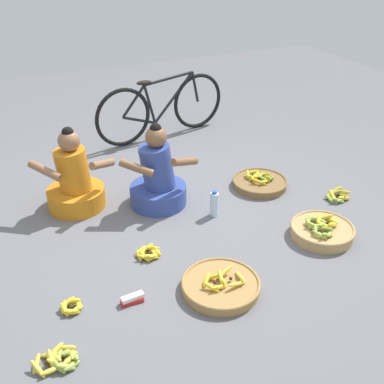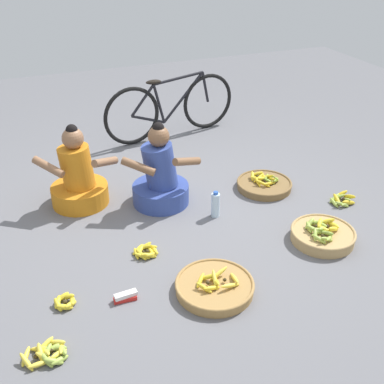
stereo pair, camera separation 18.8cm
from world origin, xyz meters
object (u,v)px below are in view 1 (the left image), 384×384
at_px(vendor_woman_front, 158,179).
at_px(bicycle_leaning, 162,108).
at_px(loose_bananas_back_right, 337,196).
at_px(loose_bananas_front_center, 71,307).
at_px(vendor_woman_behind, 75,182).
at_px(loose_bananas_back_center, 60,359).
at_px(water_bottle, 214,204).
at_px(packet_carton_stack, 132,299).
at_px(banana_basket_mid_right, 260,182).
at_px(banana_basket_near_bicycle, 221,285).
at_px(loose_bananas_mid_left, 148,253).
at_px(banana_basket_front_left, 322,230).

distance_m(vendor_woman_front, bicycle_leaning, 1.60).
distance_m(bicycle_leaning, loose_bananas_back_right, 2.32).
bearing_deg(bicycle_leaning, loose_bananas_front_center, -123.55).
xyz_separation_m(vendor_woman_behind, loose_bananas_back_right, (2.26, -0.90, -0.21)).
height_order(loose_bananas_back_center, water_bottle, water_bottle).
xyz_separation_m(vendor_woman_front, packet_carton_stack, (-0.65, -1.17, -0.22)).
xyz_separation_m(banana_basket_mid_right, banana_basket_near_bicycle, (-1.06, -1.19, -0.00)).
height_order(vendor_woman_behind, loose_bananas_back_right, vendor_woman_behind).
bearing_deg(banana_basket_mid_right, loose_bananas_mid_left, -156.74).
relative_size(vendor_woman_behind, banana_basket_near_bicycle, 1.37).
height_order(banana_basket_near_bicycle, loose_bananas_back_right, banana_basket_near_bicycle).
height_order(banana_basket_mid_right, banana_basket_near_bicycle, banana_basket_near_bicycle).
distance_m(loose_bananas_mid_left, packet_carton_stack, 0.53).
bearing_deg(bicycle_leaning, banana_basket_front_left, -80.84).
relative_size(vendor_woman_behind, banana_basket_mid_right, 1.44).
xyz_separation_m(vendor_woman_behind, bicycle_leaning, (1.32, 1.20, 0.11)).
xyz_separation_m(banana_basket_near_bicycle, water_bottle, (0.41, 0.91, 0.07)).
bearing_deg(loose_bananas_back_center, banana_basket_front_left, 10.31).
bearing_deg(water_bottle, banana_basket_near_bicycle, -114.36).
bearing_deg(loose_bananas_back_center, loose_bananas_back_right, 17.02).
relative_size(banana_basket_mid_right, loose_bananas_front_center, 3.03).
bearing_deg(water_bottle, loose_bananas_front_center, -155.15).
bearing_deg(vendor_woman_front, packet_carton_stack, -119.16).
bearing_deg(water_bottle, loose_bananas_back_center, -145.76).
bearing_deg(loose_bananas_back_center, vendor_woman_front, 50.71).
bearing_deg(loose_bananas_back_center, water_bottle, 34.24).
distance_m(bicycle_leaning, loose_bananas_front_center, 3.05).
bearing_deg(loose_bananas_front_center, loose_bananas_back_right, 9.36).
bearing_deg(loose_bananas_mid_left, packet_carton_stack, -122.19).
bearing_deg(vendor_woman_front, vendor_woman_behind, 158.89).
bearing_deg(vendor_woman_behind, banana_basket_near_bicycle, -67.33).
relative_size(loose_bananas_back_center, packet_carton_stack, 1.75).
distance_m(loose_bananas_mid_left, loose_bananas_back_right, 1.93).
bearing_deg(banana_basket_near_bicycle, water_bottle, 65.64).
relative_size(loose_bananas_mid_left, packet_carton_stack, 1.32).
distance_m(banana_basket_near_bicycle, loose_bananas_front_center, 1.04).
relative_size(loose_bananas_back_center, loose_bananas_front_center, 1.67).
xyz_separation_m(vendor_woman_behind, loose_bananas_mid_left, (0.33, -0.98, -0.22)).
distance_m(banana_basket_near_bicycle, loose_bananas_back_right, 1.74).
bearing_deg(loose_bananas_front_center, loose_bananas_back_center, -110.98).
bearing_deg(banana_basket_mid_right, loose_bananas_back_center, -148.65).
bearing_deg(banana_basket_front_left, vendor_woman_front, 134.07).
distance_m(banana_basket_front_left, loose_bananas_back_right, 0.69).
bearing_deg(loose_bananas_mid_left, vendor_woman_front, 62.85).
xyz_separation_m(bicycle_leaning, banana_basket_near_bicycle, (-0.66, -2.77, -0.31)).
relative_size(banana_basket_front_left, banana_basket_mid_right, 0.98).
bearing_deg(packet_carton_stack, water_bottle, 36.76).
bearing_deg(banana_basket_front_left, loose_bananas_front_center, 179.72).
xyz_separation_m(banana_basket_near_bicycle, loose_bananas_mid_left, (-0.33, 0.59, -0.02)).
bearing_deg(banana_basket_mid_right, water_bottle, -156.45).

